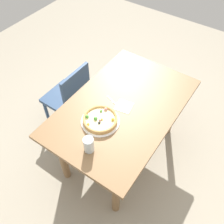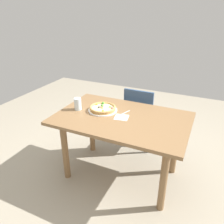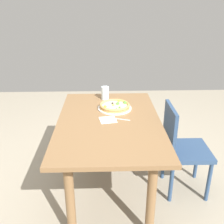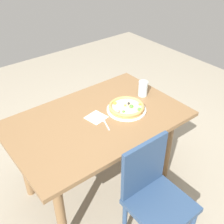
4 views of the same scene
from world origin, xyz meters
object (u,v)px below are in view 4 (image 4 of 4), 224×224
Objects in this scene: dining_table at (97,129)px; plate at (126,110)px; napkin at (96,118)px; drinking_glass at (143,89)px; fork at (105,123)px; chair_near at (154,195)px; pizza at (127,107)px.

plate is (0.25, -0.06, 0.12)m from dining_table.
drinking_glass is at bearing 2.18° from napkin.
dining_table is 0.29m from plate.
fork reaches higher than dining_table.
fork is (-0.24, -0.03, -0.00)m from plate.
dining_table is 0.55m from drinking_glass.
napkin reaches higher than dining_table.
drinking_glass is 0.96× the size of napkin.
fork reaches higher than napkin.
fork is at bearing -166.84° from drinking_glass.
drinking_glass reaches higher than plate.
plate is at bearing -112.47° from chair_near.
pizza is 2.16× the size of drinking_glass.
chair_near reaches higher than napkin.
pizza is at bearing -161.21° from drinking_glass.
dining_table is at bearing -176.73° from drinking_glass.
napkin is (-0.52, -0.02, -0.07)m from drinking_glass.
dining_table is at bearing -70.86° from napkin.
dining_table is 10.32× the size of drinking_glass.
fork is (0.01, -0.09, 0.11)m from dining_table.
dining_table is 0.30m from pizza.
drinking_glass is (0.52, 0.69, 0.35)m from chair_near.
drinking_glass reaches higher than pizza.
chair_near is at bearing -89.66° from napkin.
fork is 1.15× the size of napkin.
pizza reaches higher than fork.
chair_near is 6.49× the size of drinking_glass.
plate reaches higher than fork.
dining_table is 4.30× the size of plate.
plate is (0.25, 0.60, 0.28)m from chair_near.
pizza is at bearing -112.47° from chair_near.
plate is at bearing -15.08° from napkin.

